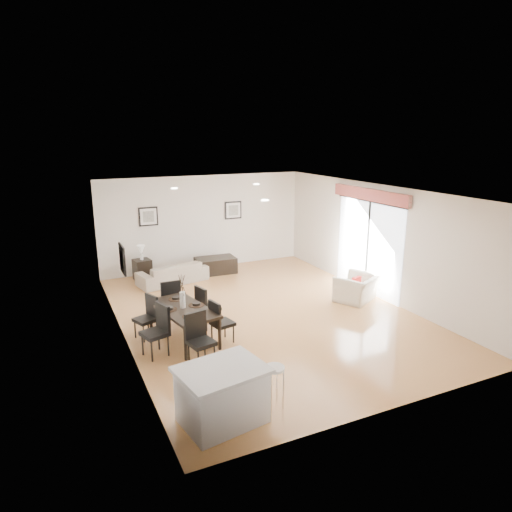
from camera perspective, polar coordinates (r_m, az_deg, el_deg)
name	(u,v)px	position (r m, az deg, el deg)	size (l,w,h in m)	color
ground	(265,314)	(10.12, 1.09, -7.23)	(8.00, 8.00, 0.00)	tan
wall_back	(204,222)	(13.31, -6.50, 4.19)	(6.00, 0.04, 2.70)	silver
wall_front	(395,323)	(6.54, 16.94, -8.04)	(6.00, 0.04, 2.70)	silver
wall_left	(120,272)	(8.84, -16.62, -1.96)	(0.04, 8.00, 2.70)	silver
wall_right	(377,241)	(11.30, 14.92, 1.82)	(0.04, 8.00, 2.70)	silver
ceiling	(265,191)	(9.43, 1.18, 8.12)	(6.00, 8.00, 0.02)	white
sofa	(173,273)	(12.28, -10.37, -2.11)	(1.83, 0.72, 0.54)	#A19482
armchair	(357,288)	(11.06, 12.48, -3.93)	(0.95, 0.83, 0.62)	silver
courtyard_plant_a	(464,269)	(13.47, 24.54, -1.50)	(0.57, 0.49, 0.63)	#335323
courtyard_plant_b	(422,257)	(14.13, 20.02, -0.14)	(0.40, 0.40, 0.71)	#335323
dining_table	(183,311)	(8.79, -9.11, -6.77)	(1.09, 1.72, 0.67)	black
dining_chair_wnear	(158,327)	(8.36, -12.10, -8.68)	(0.52, 0.52, 0.94)	black
dining_chair_wfar	(148,314)	(9.11, -13.32, -7.10)	(0.49, 0.49, 0.84)	black
dining_chair_enear	(219,320)	(8.63, -4.64, -7.94)	(0.45, 0.45, 0.85)	black
dining_chair_efar	(205,305)	(9.32, -6.38, -6.08)	(0.48, 0.48, 0.88)	black
dining_chair_head	(199,336)	(7.95, -7.17, -9.85)	(0.49, 0.49, 0.91)	black
dining_chair_foot	(170,298)	(9.72, -10.72, -5.24)	(0.42, 0.42, 0.92)	black
vase	(182,294)	(8.67, -9.20, -4.73)	(0.83, 1.28, 0.65)	white
coffee_table	(216,265)	(13.00, -5.07, -1.16)	(1.11, 0.66, 0.44)	black
side_table	(142,270)	(12.69, -14.01, -1.67)	(0.43, 0.43, 0.57)	black
table_lamp	(141,250)	(12.55, -14.16, 0.68)	(0.21, 0.21, 0.39)	white
cushion	(356,282)	(10.88, 12.45, -3.25)	(0.27, 0.08, 0.27)	#AB1B16
kitchen_island	(222,395)	(6.49, -4.25, -16.90)	(1.28, 1.06, 0.81)	silver
bar_stool	(274,373)	(6.70, 2.31, -14.36)	(0.29, 0.29, 0.64)	silver
framed_print_back_left	(148,217)	(12.82, -13.31, 4.83)	(0.52, 0.04, 0.52)	black
framed_print_back_right	(233,210)	(13.54, -2.87, 5.74)	(0.52, 0.04, 0.52)	black
framed_print_left_wall	(122,259)	(8.57, -16.37, -0.37)	(0.04, 0.52, 0.52)	black
sliding_door	(369,226)	(11.44, 13.90, 3.66)	(0.12, 2.70, 2.57)	white
courtyard	(444,239)	(14.16, 22.47, 2.03)	(6.00, 6.00, 2.00)	gray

